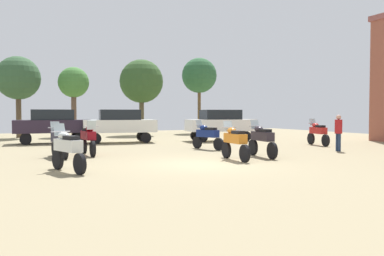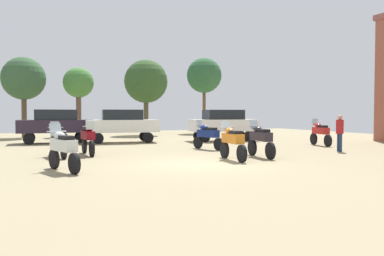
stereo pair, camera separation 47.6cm
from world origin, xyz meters
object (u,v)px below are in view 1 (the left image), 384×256
at_px(motorcycle_2, 318,132).
at_px(motorcycle_8, 88,138).
at_px(car_3, 120,123).
at_px(tree_7, 199,76).
at_px(tree_1, 18,79).
at_px(tree_4, 74,84).
at_px(motorcycle_9, 207,135).
at_px(car_1, 220,123).
at_px(motorcycle_5, 68,148).
at_px(motorcycle_3, 235,141).
at_px(motorcycle_1, 59,140).
at_px(person_1, 338,130).
at_px(tree_6, 141,82).
at_px(motorcycle_6, 262,139).
at_px(car_2, 52,124).

xyz_separation_m(motorcycle_2, motorcycle_8, (-12.51, 0.05, 0.01)).
xyz_separation_m(car_3, tree_7, (9.65, 8.99, 4.02)).
distance_m(tree_1, tree_4, 3.92).
bearing_deg(motorcycle_9, motorcycle_2, -19.87).
bearing_deg(car_1, motorcycle_5, 139.91).
relative_size(motorcycle_3, tree_4, 0.41).
xyz_separation_m(motorcycle_1, tree_4, (2.63, 14.88, 3.35)).
height_order(person_1, tree_6, tree_6).
xyz_separation_m(tree_4, tree_7, (11.22, 0.99, 1.12)).
height_order(motorcycle_3, tree_4, tree_4).
height_order(motorcycle_9, tree_6, tree_6).
xyz_separation_m(tree_1, tree_6, (9.31, -0.00, 0.08)).
relative_size(motorcycle_9, car_3, 0.46).
relative_size(motorcycle_2, motorcycle_5, 1.03).
relative_size(motorcycle_9, tree_4, 0.39).
relative_size(motorcycle_6, tree_7, 0.34).
relative_size(car_3, tree_7, 0.66).
bearing_deg(motorcycle_1, tree_4, 71.71).
relative_size(motorcycle_5, car_3, 0.46).
xyz_separation_m(person_1, tree_4, (-9.60, 17.56, 3.07)).
relative_size(car_2, tree_4, 0.82).
height_order(motorcycle_6, car_1, car_1).
relative_size(motorcycle_2, tree_1, 0.36).
relative_size(car_1, tree_6, 0.72).
bearing_deg(tree_7, car_2, -149.64).
relative_size(motorcycle_2, motorcycle_3, 0.99).
bearing_deg(tree_1, tree_7, 4.25).
bearing_deg(motorcycle_3, motorcycle_9, 80.26).
bearing_deg(motorcycle_5, tree_7, 37.15).
relative_size(car_1, person_1, 2.62).
distance_m(motorcycle_1, car_1, 11.92).
bearing_deg(car_2, tree_6, -46.32).
relative_size(motorcycle_3, tree_1, 0.37).
xyz_separation_m(motorcycle_9, car_2, (-6.58, 7.33, 0.46)).
bearing_deg(motorcycle_8, tree_7, -132.16).
distance_m(motorcycle_2, tree_7, 16.15).
relative_size(motorcycle_3, car_3, 0.48).
relative_size(person_1, tree_1, 0.29).
bearing_deg(motorcycle_6, tree_4, 111.45).
xyz_separation_m(motorcycle_6, motorcycle_9, (-0.51, 3.94, -0.03)).
distance_m(motorcycle_3, person_1, 6.32).
height_order(motorcycle_3, tree_6, tree_6).
relative_size(motorcycle_8, car_1, 0.50).
bearing_deg(motorcycle_3, car_3, 103.10).
bearing_deg(motorcycle_2, motorcycle_6, -138.26).
xyz_separation_m(motorcycle_6, motorcycle_8, (-6.31, 3.66, -0.00)).
height_order(motorcycle_3, person_1, person_1).
height_order(motorcycle_2, tree_1, tree_1).
relative_size(motorcycle_6, car_1, 0.51).
bearing_deg(motorcycle_6, motorcycle_2, 36.48).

